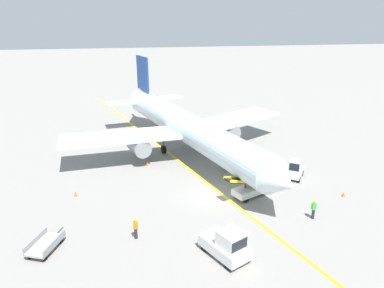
% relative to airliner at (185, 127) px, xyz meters
% --- Properties ---
extents(ground_plane, '(300.00, 300.00, 0.00)m').
position_rel_airliner_xyz_m(ground_plane, '(1.14, -10.99, -3.42)').
color(ground_plane, gray).
extents(taxi_line_yellow, '(24.98, 76.19, 0.01)m').
position_rel_airliner_xyz_m(taxi_line_yellow, '(0.17, -5.99, -3.41)').
color(taxi_line_yellow, yellow).
rests_on(taxi_line_yellow, ground).
extents(airliner, '(27.67, 34.46, 10.10)m').
position_rel_airliner_xyz_m(airliner, '(0.00, 0.00, 0.00)').
color(airliner, silver).
rests_on(airliner, ground).
extents(pushback_tug, '(3.32, 4.07, 2.20)m').
position_rel_airliner_xyz_m(pushback_tug, '(-0.27, -19.78, -2.42)').
color(pushback_tug, silver).
rests_on(pushback_tug, ground).
extents(baggage_tug_near_wing, '(2.46, 2.71, 2.10)m').
position_rel_airliner_xyz_m(baggage_tug_near_wing, '(9.87, -8.69, -2.49)').
color(baggage_tug_near_wing, silver).
rests_on(baggage_tug_near_wing, ground).
extents(belt_loader_forward_hold, '(5.07, 3.24, 2.59)m').
position_rel_airliner_xyz_m(belt_loader_forward_hold, '(4.28, -11.49, -2.64)').
color(belt_loader_forward_hold, silver).
rests_on(belt_loader_forward_hold, ground).
extents(belt_loader_aft_hold, '(3.97, 4.77, 2.59)m').
position_rel_airliner_xyz_m(belt_loader_aft_hold, '(4.76, -4.46, -2.64)').
color(belt_loader_aft_hold, silver).
rests_on(belt_loader_aft_hold, ground).
extents(baggage_cart_loaded, '(2.49, 3.78, 0.94)m').
position_rel_airliner_xyz_m(baggage_cart_loaded, '(-12.74, -16.82, -2.95)').
color(baggage_cart_loaded, '#A5A5A8').
rests_on(baggage_cart_loaded, ground).
extents(ground_crew_marshaller, '(0.36, 0.24, 1.70)m').
position_rel_airliner_xyz_m(ground_crew_marshaller, '(8.02, -16.17, -2.51)').
color(ground_crew_marshaller, '#26262D').
rests_on(ground_crew_marshaller, ground).
extents(ground_crew_wing_walker, '(0.36, 0.24, 1.70)m').
position_rel_airliner_xyz_m(ground_crew_wing_walker, '(-6.37, -16.46, -2.51)').
color(ground_crew_wing_walker, '#26262D').
rests_on(ground_crew_wing_walker, ground).
extents(safety_cone_nose_left, '(0.36, 0.36, 0.44)m').
position_rel_airliner_xyz_m(safety_cone_nose_left, '(-11.65, -8.74, -3.20)').
color(safety_cone_nose_left, orange).
rests_on(safety_cone_nose_left, ground).
extents(safety_cone_nose_right, '(0.36, 0.36, 0.44)m').
position_rel_airliner_xyz_m(safety_cone_nose_right, '(12.62, -13.10, -3.20)').
color(safety_cone_nose_right, orange).
rests_on(safety_cone_nose_right, ground).
extents(safety_cone_wingtip_left, '(0.36, 0.36, 0.44)m').
position_rel_airliner_xyz_m(safety_cone_wingtip_left, '(-4.69, -2.68, -3.20)').
color(safety_cone_wingtip_left, orange).
rests_on(safety_cone_wingtip_left, ground).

